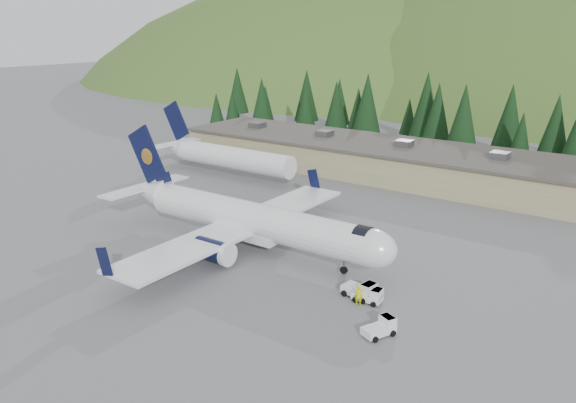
# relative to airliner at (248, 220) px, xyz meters

# --- Properties ---
(ground) EXTENTS (600.00, 600.00, 0.00)m
(ground) POSITION_rel_airliner_xyz_m (1.08, 0.01, -3.26)
(ground) COLOR slate
(airliner) EXTENTS (36.67, 34.35, 12.22)m
(airliner) POSITION_rel_airliner_xyz_m (0.00, 0.00, 0.00)
(airliner) COLOR white
(airliner) RESTS_ON ground
(second_airliner) EXTENTS (27.50, 11.00, 10.05)m
(second_airliner) POSITION_rel_airliner_xyz_m (-23.85, 22.01, 0.07)
(second_airliner) COLOR white
(second_airliner) RESTS_ON ground
(baggage_tug_a) EXTENTS (2.74, 1.80, 1.40)m
(baggage_tug_a) POSITION_rel_airliner_xyz_m (17.06, -3.81, -2.63)
(baggage_tug_a) COLOR white
(baggage_tug_a) RESTS_ON ground
(baggage_tug_b) EXTENTS (3.30, 2.25, 1.66)m
(baggage_tug_b) POSITION_rel_airliner_xyz_m (16.09, -3.53, -2.51)
(baggage_tug_b) COLOR white
(baggage_tug_b) RESTS_ON ground
(baggage_tug_c) EXTENTS (2.42, 3.00, 1.43)m
(baggage_tug_c) POSITION_rel_airliner_xyz_m (20.36, -8.20, -2.62)
(baggage_tug_c) COLOR white
(baggage_tug_c) RESTS_ON ground
(terminal_building) EXTENTS (71.00, 17.00, 6.10)m
(terminal_building) POSITION_rel_airliner_xyz_m (-3.93, 38.01, -0.63)
(terminal_building) COLOR gray
(terminal_building) RESTS_ON ground
(ramp_worker) EXTENTS (0.81, 0.70, 1.88)m
(ramp_worker) POSITION_rel_airliner_xyz_m (16.47, -4.86, -2.32)
(ramp_worker) COLOR #E0E000
(ramp_worker) RESTS_ON ground
(tree_line) EXTENTS (112.98, 18.74, 14.43)m
(tree_line) POSITION_rel_airliner_xyz_m (-0.14, 60.83, 4.30)
(tree_line) COLOR black
(tree_line) RESTS_ON ground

